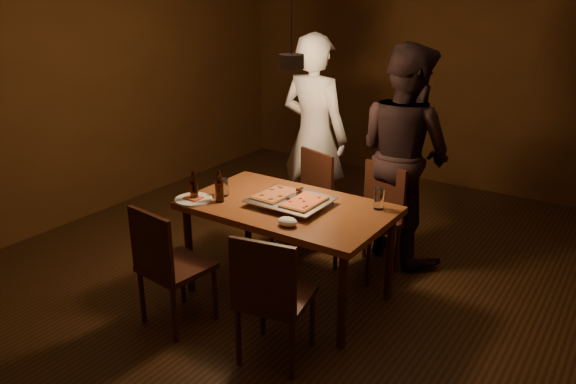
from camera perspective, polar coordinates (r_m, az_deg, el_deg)
The scene contains 19 objects.
room_shell at distance 4.18m, azimuth 0.35°, elevation 8.35°, with size 6.00×6.00×6.00m.
dining_table at distance 4.14m, azimuth -0.00°, elevation -2.25°, with size 1.50×0.90×0.75m.
chair_far_left at distance 4.97m, azimuth 1.96°, elevation -0.06°, with size 0.53×0.53×0.49m.
chair_far_right at distance 4.66m, azimuth 8.85°, elevation -1.73°, with size 0.52×0.52×0.49m.
chair_near_left at distance 3.90m, azimuth -12.33°, elevation -6.51°, with size 0.47×0.47×0.49m.
chair_near_right at distance 3.45m, azimuth -1.81°, elevation -9.78°, with size 0.50×0.50×0.49m.
pizza_tray at distance 4.10m, azimuth 0.25°, elevation -1.03°, with size 0.55×0.45×0.05m, color silver.
pizza_meat at distance 4.17m, azimuth -1.27°, elevation -0.19°, with size 0.22×0.35×0.02m, color maroon.
pizza_cheese at distance 4.02m, azimuth 1.66°, elevation -1.00°, with size 0.22×0.35×0.02m, color gold.
spatula at distance 4.11m, azimuth 0.64°, elevation -0.43°, with size 0.09×0.24×0.04m, color silver, non-canonical shape.
beer_bottle_a at distance 4.21m, azimuth -9.56°, elevation 0.58°, with size 0.06×0.06×0.23m.
beer_bottle_b at distance 4.16m, azimuth -7.00°, elevation 0.58°, with size 0.06×0.06×0.24m.
water_glass_left at distance 4.30m, azimuth -6.63°, elevation 0.46°, with size 0.08×0.08×0.13m, color silver.
water_glass_right at distance 4.07m, azimuth 9.23°, elevation -0.69°, with size 0.07×0.07×0.15m, color silver.
plate_slice at distance 4.25m, azimuth -9.57°, elevation -0.74°, with size 0.28×0.28×0.03m.
napkin at distance 3.75m, azimuth -0.05°, elevation -3.03°, with size 0.14×0.11×0.06m, color white.
diner_white at distance 5.25m, azimuth 2.68°, elevation 5.67°, with size 0.69×0.45×1.88m, color silver.
diner_dark at distance 4.85m, azimuth 11.75°, elevation 3.82°, with size 0.90×0.70×1.85m, color black.
pendant_lamp at distance 4.12m, azimuth 0.36°, elevation 13.27°, with size 0.18×0.18×1.10m.
Camera 1 is at (2.25, -3.41, 2.27)m, focal length 35.00 mm.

